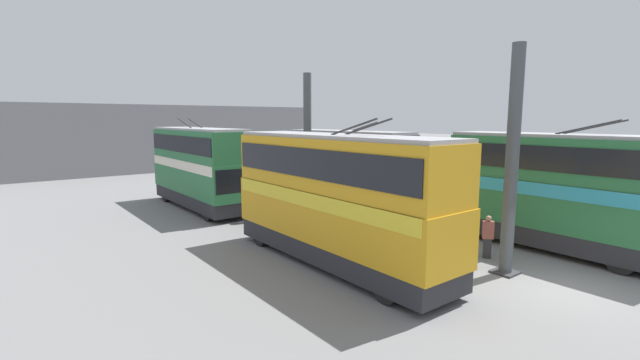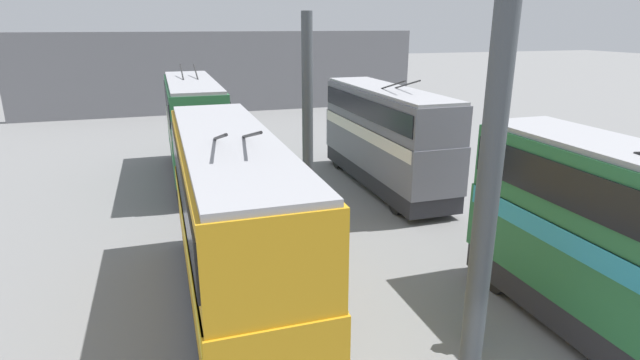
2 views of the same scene
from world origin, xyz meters
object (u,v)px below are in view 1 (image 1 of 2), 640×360
at_px(person_aisle_foreground, 488,236).
at_px(oil_drum, 377,243).
at_px(bus_right_far, 199,163).
at_px(person_aisle_midway, 331,205).
at_px(bus_left_near, 555,185).
at_px(person_by_right_row, 404,245).
at_px(bus_left_far, 347,162).
at_px(bus_right_mid, 335,192).

distance_m(person_aisle_foreground, oil_drum, 4.48).
xyz_separation_m(bus_right_far, person_aisle_midway, (-7.72, -4.50, -2.05)).
height_order(person_aisle_foreground, oil_drum, person_aisle_foreground).
height_order(bus_left_near, person_by_right_row, bus_left_near).
relative_size(bus_left_far, person_by_right_row, 6.73).
bearing_deg(oil_drum, person_aisle_foreground, -136.11).
xyz_separation_m(person_by_right_row, oil_drum, (1.75, -0.31, -0.39)).
relative_size(bus_right_mid, person_aisle_midway, 6.66).
bearing_deg(person_aisle_foreground, bus_left_far, 33.68).
xyz_separation_m(bus_left_near, oil_drum, (4.25, 6.37, -2.43)).
distance_m(bus_left_far, person_by_right_row, 13.05).
height_order(bus_left_far, person_by_right_row, bus_left_far).
relative_size(bus_left_near, bus_right_mid, 0.85).
distance_m(bus_right_far, person_by_right_row, 15.54).
xyz_separation_m(bus_left_near, bus_right_far, (17.77, 8.68, 0.04)).
relative_size(person_aisle_midway, oil_drum, 1.92).
height_order(bus_right_mid, person_aisle_midway, bus_right_mid).
distance_m(person_by_right_row, person_aisle_midway, 7.95).
bearing_deg(bus_right_mid, bus_left_near, -116.25).
height_order(person_by_right_row, person_aisle_midway, person_aisle_midway).
xyz_separation_m(bus_left_far, person_aisle_foreground, (-12.49, 3.28, -1.83)).
bearing_deg(bus_left_far, person_aisle_midway, 129.84).
relative_size(bus_right_far, oil_drum, 12.08).
bearing_deg(person_aisle_midway, person_aisle_foreground, 39.28).
distance_m(bus_right_mid, person_aisle_midway, 7.59).
height_order(bus_right_far, person_aisle_midway, bus_right_far).
height_order(person_by_right_row, oil_drum, person_by_right_row).
bearing_deg(bus_right_far, bus_left_near, -153.97).
xyz_separation_m(bus_left_near, bus_left_far, (13.54, 0.00, -0.07)).
xyz_separation_m(bus_right_mid, oil_drum, (-0.03, -2.31, -2.45)).
relative_size(bus_right_far, person_aisle_foreground, 5.70).
distance_m(bus_left_far, bus_right_mid, 12.69).
bearing_deg(oil_drum, bus_left_far, -34.43).
bearing_deg(person_by_right_row, oil_drum, 2.84).
bearing_deg(person_aisle_midway, person_by_right_row, 15.29).
bearing_deg(bus_right_far, person_aisle_midway, -149.80).
distance_m(bus_left_far, person_aisle_foreground, 13.05).
height_order(bus_right_mid, oil_drum, bus_right_mid).
bearing_deg(person_aisle_midway, bus_right_far, -116.23).
relative_size(bus_right_mid, person_aisle_foreground, 6.04).
bearing_deg(bus_left_near, bus_right_far, 26.03).
bearing_deg(person_aisle_foreground, bus_left_near, -59.29).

